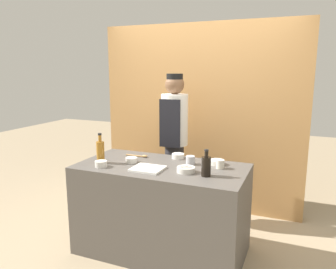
{
  "coord_description": "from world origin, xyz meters",
  "views": [
    {
      "loc": [
        1.24,
        -2.81,
        1.82
      ],
      "look_at": [
        0.0,
        0.17,
        1.18
      ],
      "focal_mm": 35.0,
      "sensor_mm": 36.0,
      "label": 1
    }
  ],
  "objects_px": {
    "chef_center": "(174,141)",
    "wooden_spoon": "(140,156)",
    "sauce_bowl_white": "(101,164)",
    "sauce_bowl_yellow": "(217,162)",
    "cup_steel": "(190,160)",
    "sauce_bowl_brown": "(178,156)",
    "cup_cream": "(220,164)",
    "sauce_bowl_orange": "(186,169)",
    "bottle_soy": "(206,166)",
    "cutting_board": "(148,169)",
    "bottle_amber": "(100,151)",
    "sauce_bowl_green": "(131,160)"
  },
  "relations": [
    {
      "from": "cup_steel",
      "to": "wooden_spoon",
      "type": "xyz_separation_m",
      "value": [
        -0.59,
        0.06,
        -0.03
      ]
    },
    {
      "from": "bottle_amber",
      "to": "cup_cream",
      "type": "bearing_deg",
      "value": 13.29
    },
    {
      "from": "chef_center",
      "to": "sauce_bowl_orange",
      "type": "bearing_deg",
      "value": -62.29
    },
    {
      "from": "bottle_amber",
      "to": "chef_center",
      "type": "xyz_separation_m",
      "value": [
        0.45,
        0.89,
        -0.03
      ]
    },
    {
      "from": "cup_steel",
      "to": "cup_cream",
      "type": "distance_m",
      "value": 0.3
    },
    {
      "from": "sauce_bowl_brown",
      "to": "cup_cream",
      "type": "bearing_deg",
      "value": -19.98
    },
    {
      "from": "sauce_bowl_yellow",
      "to": "bottle_soy",
      "type": "xyz_separation_m",
      "value": [
        -0.0,
        -0.38,
        0.07
      ]
    },
    {
      "from": "sauce_bowl_yellow",
      "to": "cutting_board",
      "type": "distance_m",
      "value": 0.69
    },
    {
      "from": "cutting_board",
      "to": "bottle_soy",
      "type": "height_order",
      "value": "bottle_soy"
    },
    {
      "from": "sauce_bowl_green",
      "to": "cup_cream",
      "type": "bearing_deg",
      "value": 9.53
    },
    {
      "from": "cup_cream",
      "to": "chef_center",
      "type": "bearing_deg",
      "value": 138.94
    },
    {
      "from": "sauce_bowl_yellow",
      "to": "sauce_bowl_green",
      "type": "height_order",
      "value": "sauce_bowl_green"
    },
    {
      "from": "cup_steel",
      "to": "wooden_spoon",
      "type": "distance_m",
      "value": 0.6
    },
    {
      "from": "bottle_amber",
      "to": "cup_steel",
      "type": "xyz_separation_m",
      "value": [
        0.85,
        0.29,
        -0.08
      ]
    },
    {
      "from": "sauce_bowl_yellow",
      "to": "cup_steel",
      "type": "height_order",
      "value": "cup_steel"
    },
    {
      "from": "cup_cream",
      "to": "wooden_spoon",
      "type": "relative_size",
      "value": 0.33
    },
    {
      "from": "sauce_bowl_orange",
      "to": "chef_center",
      "type": "relative_size",
      "value": 0.09
    },
    {
      "from": "sauce_bowl_green",
      "to": "cup_steel",
      "type": "xyz_separation_m",
      "value": [
        0.57,
        0.17,
        0.01
      ]
    },
    {
      "from": "chef_center",
      "to": "wooden_spoon",
      "type": "bearing_deg",
      "value": -109.43
    },
    {
      "from": "bottle_amber",
      "to": "sauce_bowl_yellow",
      "type": "bearing_deg",
      "value": 19.44
    },
    {
      "from": "sauce_bowl_orange",
      "to": "sauce_bowl_white",
      "type": "xyz_separation_m",
      "value": [
        -0.81,
        -0.15,
        0.0
      ]
    },
    {
      "from": "cup_steel",
      "to": "chef_center",
      "type": "height_order",
      "value": "chef_center"
    },
    {
      "from": "cup_cream",
      "to": "cutting_board",
      "type": "bearing_deg",
      "value": -154.13
    },
    {
      "from": "sauce_bowl_green",
      "to": "bottle_amber",
      "type": "bearing_deg",
      "value": -155.81
    },
    {
      "from": "cutting_board",
      "to": "bottle_amber",
      "type": "relative_size",
      "value": 0.95
    },
    {
      "from": "bottle_soy",
      "to": "sauce_bowl_yellow",
      "type": "bearing_deg",
      "value": 89.8
    },
    {
      "from": "cutting_board",
      "to": "cup_steel",
      "type": "bearing_deg",
      "value": 45.68
    },
    {
      "from": "sauce_bowl_green",
      "to": "cup_steel",
      "type": "bearing_deg",
      "value": 16.4
    },
    {
      "from": "sauce_bowl_yellow",
      "to": "sauce_bowl_brown",
      "type": "distance_m",
      "value": 0.44
    },
    {
      "from": "cup_cream",
      "to": "sauce_bowl_orange",
      "type": "bearing_deg",
      "value": -137.5
    },
    {
      "from": "sauce_bowl_green",
      "to": "sauce_bowl_white",
      "type": "bearing_deg",
      "value": -129.66
    },
    {
      "from": "sauce_bowl_brown",
      "to": "sauce_bowl_white",
      "type": "distance_m",
      "value": 0.81
    },
    {
      "from": "sauce_bowl_brown",
      "to": "cutting_board",
      "type": "xyz_separation_m",
      "value": [
        -0.12,
        -0.48,
        -0.02
      ]
    },
    {
      "from": "bottle_soy",
      "to": "cup_cream",
      "type": "distance_m",
      "value": 0.28
    },
    {
      "from": "sauce_bowl_brown",
      "to": "sauce_bowl_green",
      "type": "relative_size",
      "value": 1.12
    },
    {
      "from": "sauce_bowl_yellow",
      "to": "sauce_bowl_white",
      "type": "height_order",
      "value": "sauce_bowl_white"
    },
    {
      "from": "cup_cream",
      "to": "chef_center",
      "type": "relative_size",
      "value": 0.05
    },
    {
      "from": "cutting_board",
      "to": "chef_center",
      "type": "distance_m",
      "value": 0.92
    },
    {
      "from": "sauce_bowl_yellow",
      "to": "wooden_spoon",
      "type": "xyz_separation_m",
      "value": [
        -0.84,
        -0.03,
        -0.02
      ]
    },
    {
      "from": "sauce_bowl_orange",
      "to": "cup_steel",
      "type": "height_order",
      "value": "cup_steel"
    },
    {
      "from": "bottle_soy",
      "to": "sauce_bowl_white",
      "type": "bearing_deg",
      "value": -173.41
    },
    {
      "from": "sauce_bowl_brown",
      "to": "wooden_spoon",
      "type": "bearing_deg",
      "value": -166.4
    },
    {
      "from": "sauce_bowl_white",
      "to": "wooden_spoon",
      "type": "bearing_deg",
      "value": 69.48
    },
    {
      "from": "bottle_amber",
      "to": "chef_center",
      "type": "relative_size",
      "value": 0.17
    },
    {
      "from": "sauce_bowl_white",
      "to": "sauce_bowl_orange",
      "type": "bearing_deg",
      "value": 10.45
    },
    {
      "from": "sauce_bowl_white",
      "to": "cutting_board",
      "type": "xyz_separation_m",
      "value": [
        0.46,
        0.09,
        -0.02
      ]
    },
    {
      "from": "sauce_bowl_brown",
      "to": "bottle_soy",
      "type": "bearing_deg",
      "value": -46.09
    },
    {
      "from": "sauce_bowl_white",
      "to": "bottle_amber",
      "type": "xyz_separation_m",
      "value": [
        -0.08,
        0.12,
        0.09
      ]
    },
    {
      "from": "sauce_bowl_white",
      "to": "cup_steel",
      "type": "bearing_deg",
      "value": 27.99
    },
    {
      "from": "sauce_bowl_white",
      "to": "cup_cream",
      "type": "bearing_deg",
      "value": 19.87
    }
  ]
}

